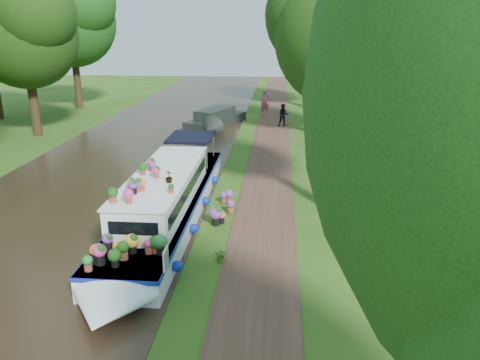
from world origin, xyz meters
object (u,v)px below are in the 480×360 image
(second_boat, at_px, (215,119))
(pedestrian_pink, at_px, (265,102))
(plant_boat, at_px, (164,201))
(pedestrian_dark, at_px, (283,115))

(second_boat, xyz_separation_m, pedestrian_pink, (3.25, 4.45, 0.49))
(second_boat, bearing_deg, pedestrian_pink, 77.63)
(plant_boat, relative_size, pedestrian_dark, 8.95)
(second_boat, relative_size, pedestrian_pink, 3.49)
(second_boat, distance_m, pedestrian_pink, 5.53)
(pedestrian_dark, bearing_deg, plant_boat, -107.87)
(plant_boat, relative_size, second_boat, 2.03)
(plant_boat, distance_m, pedestrian_dark, 17.40)
(pedestrian_pink, xyz_separation_m, pedestrian_dark, (1.40, -4.14, -0.20))
(second_boat, distance_m, pedestrian_dark, 4.67)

